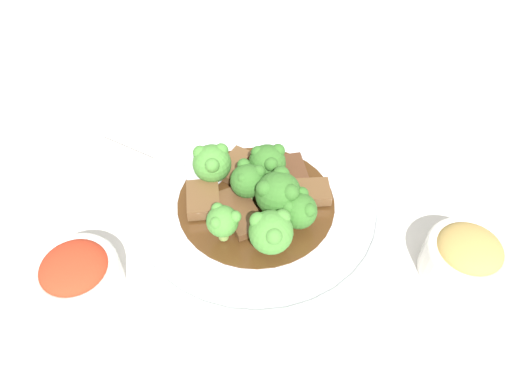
% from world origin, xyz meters
% --- Properties ---
extents(ground_plane, '(4.00, 4.00, 0.00)m').
position_xyz_m(ground_plane, '(0.00, 0.00, 0.00)').
color(ground_plane, silver).
extents(main_plate, '(0.31, 0.31, 0.02)m').
position_xyz_m(main_plate, '(0.00, 0.00, 0.01)').
color(main_plate, white).
rests_on(main_plate, ground_plane).
extents(beef_strip_0, '(0.08, 0.08, 0.01)m').
position_xyz_m(beef_strip_0, '(0.01, 0.03, 0.02)').
color(beef_strip_0, brown).
rests_on(beef_strip_0, main_plate).
extents(beef_strip_1, '(0.08, 0.06, 0.01)m').
position_xyz_m(beef_strip_1, '(-0.05, -0.03, 0.03)').
color(beef_strip_1, brown).
rests_on(beef_strip_1, main_plate).
extents(beef_strip_2, '(0.03, 0.06, 0.01)m').
position_xyz_m(beef_strip_2, '(0.05, -0.04, 0.02)').
color(beef_strip_2, brown).
rests_on(beef_strip_2, main_plate).
extents(beef_strip_3, '(0.06, 0.06, 0.02)m').
position_xyz_m(beef_strip_3, '(0.06, 0.03, 0.03)').
color(beef_strip_3, brown).
rests_on(beef_strip_3, main_plate).
extents(beef_strip_4, '(0.06, 0.06, 0.01)m').
position_xyz_m(beef_strip_4, '(-0.03, -0.06, 0.03)').
color(beef_strip_4, '#56331E').
rests_on(beef_strip_4, main_plate).
extents(broccoli_floret_0, '(0.05, 0.05, 0.05)m').
position_xyz_m(broccoli_floret_0, '(-0.00, -0.04, 0.05)').
color(broccoli_floret_0, '#7FA84C').
rests_on(broccoli_floret_0, main_plate).
extents(broccoli_floret_1, '(0.05, 0.05, 0.06)m').
position_xyz_m(broccoli_floret_1, '(-0.03, 0.01, 0.05)').
color(broccoli_floret_1, '#7FA84C').
rests_on(broccoli_floret_1, main_plate).
extents(broccoli_floret_2, '(0.04, 0.04, 0.05)m').
position_xyz_m(broccoli_floret_2, '(0.01, 0.07, 0.05)').
color(broccoli_floret_2, '#8EB756').
rests_on(broccoli_floret_2, main_plate).
extents(broccoli_floret_3, '(0.05, 0.05, 0.05)m').
position_xyz_m(broccoli_floret_3, '(-0.04, 0.06, 0.05)').
color(broccoli_floret_3, '#7FA84C').
rests_on(broccoli_floret_3, main_plate).
extents(broccoli_floret_4, '(0.04, 0.04, 0.05)m').
position_xyz_m(broccoli_floret_4, '(-0.06, 0.02, 0.04)').
color(broccoli_floret_4, '#8EB756').
rests_on(broccoli_floret_4, main_plate).
extents(broccoli_floret_5, '(0.04, 0.04, 0.05)m').
position_xyz_m(broccoli_floret_5, '(0.01, -0.00, 0.05)').
color(broccoli_floret_5, '#8EB756').
rests_on(broccoli_floret_5, main_plate).
extents(broccoli_floret_6, '(0.05, 0.05, 0.05)m').
position_xyz_m(broccoli_floret_6, '(0.06, -0.01, 0.05)').
color(broccoli_floret_6, '#7FA84C').
rests_on(broccoli_floret_6, main_plate).
extents(serving_spoon, '(0.20, 0.05, 0.01)m').
position_xyz_m(serving_spoon, '(0.10, -0.01, 0.03)').
color(serving_spoon, silver).
rests_on(serving_spoon, main_plate).
extents(side_bowl_kimchi, '(0.09, 0.09, 0.06)m').
position_xyz_m(side_bowl_kimchi, '(0.14, 0.18, 0.03)').
color(side_bowl_kimchi, white).
rests_on(side_bowl_kimchi, ground_plane).
extents(side_bowl_appetizer, '(0.09, 0.09, 0.06)m').
position_xyz_m(side_bowl_appetizer, '(-0.25, 0.00, 0.03)').
color(side_bowl_appetizer, white).
rests_on(side_bowl_appetizer, ground_plane).
extents(sauce_dish, '(0.08, 0.08, 0.01)m').
position_xyz_m(sauce_dish, '(0.09, -0.23, 0.01)').
color(sauce_dish, white).
rests_on(sauce_dish, ground_plane).
extents(paper_napkin, '(0.15, 0.12, 0.01)m').
position_xyz_m(paper_napkin, '(0.09, -0.23, 0.00)').
color(paper_napkin, silver).
rests_on(paper_napkin, ground_plane).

